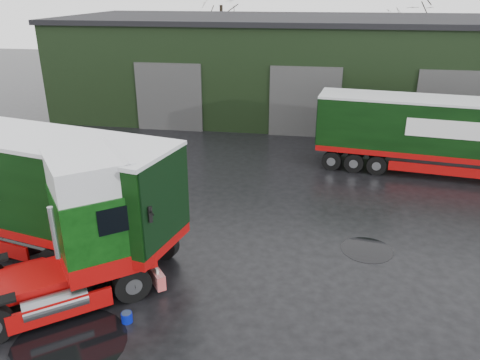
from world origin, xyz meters
The scene contains 10 objects.
ground centered at (0.00, 0.00, 0.00)m, with size 100.00×100.00×0.00m, color black.
warehouse centered at (2.00, 20.00, 3.16)m, with size 32.40×12.40×6.30m.
hero_tractor centered at (-4.50, -3.00, 2.03)m, with size 2.78×6.55×4.07m, color #0A350B, non-canonical shape.
lorry_right centered at (8.00, 9.00, 1.76)m, with size 2.32×13.43×3.53m, color silver, non-canonical shape.
wash_bucket centered at (-1.88, -3.33, 0.14)m, with size 0.29×0.29×0.27m, color #071398.
tree_back_a centered at (-6.00, 30.00, 4.75)m, with size 4.40×4.40×9.50m, color black, non-canonical shape.
tree_back_b centered at (10.00, 30.00, 3.75)m, with size 4.40×4.40×7.50m, color black, non-canonical shape.
puddle_0 centered at (-2.95, -4.35, 0.00)m, with size 2.77×2.77×0.01m, color black.
puddle_1 centered at (4.58, 1.36, 0.00)m, with size 1.71×1.71×0.01m, color black.
puddle_2 centered at (-7.32, 0.42, 0.00)m, with size 3.27×3.27×0.01m, color black.
Camera 1 is at (2.59, -12.55, 8.02)m, focal length 35.00 mm.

